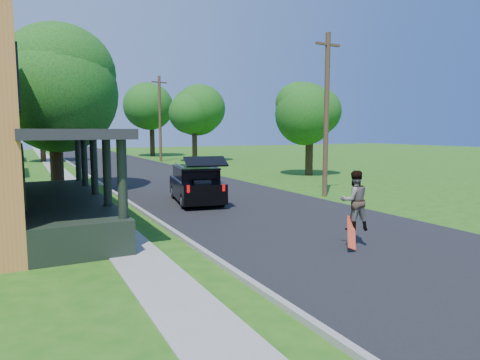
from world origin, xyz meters
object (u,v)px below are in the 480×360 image
skateboarder (354,200)px  utility_pole_near (326,113)px  black_suv (196,184)px  tree_right_near (309,106)px

skateboarder → utility_pole_near: 9.33m
utility_pole_near → skateboarder: bearing=-127.4°
skateboarder → black_suv: bearing=-67.9°
black_suv → tree_right_near: size_ratio=0.68×
black_suv → skateboarder: black_suv is taller
black_suv → utility_pole_near: 6.88m
skateboarder → utility_pole_near: utility_pole_near is taller
skateboarder → tree_right_near: (9.98, 15.70, 3.48)m
tree_right_near → black_suv: bearing=-147.2°
skateboarder → utility_pole_near: (4.94, 7.47, 2.62)m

